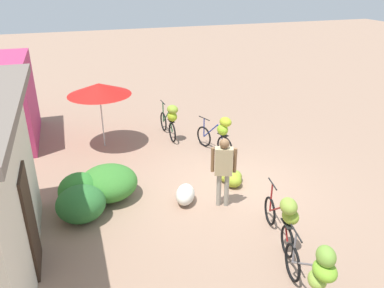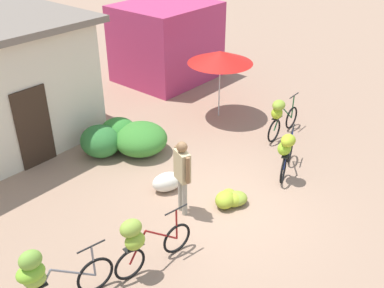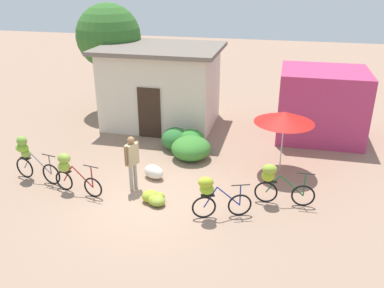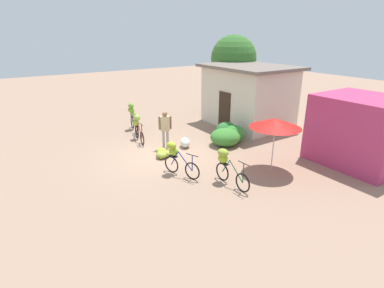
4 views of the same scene
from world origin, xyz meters
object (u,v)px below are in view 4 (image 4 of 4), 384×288
object	(u,v)px
shop_pink	(361,131)
bicycle_near_pile	(137,126)
bicycle_leftmost	(133,115)
bicycle_center_loaded	(176,156)
bicycle_by_shop	(227,164)
banana_pile_on_ground	(162,153)
building_low	(248,95)
person_vendor	(165,126)
produce_sack	(185,142)
market_umbrella	(275,123)
tree_behind_building	(233,59)

from	to	relation	value
shop_pink	bicycle_near_pile	world-z (taller)	shop_pink
bicycle_leftmost	bicycle_center_loaded	world-z (taller)	bicycle_leftmost
bicycle_by_shop	banana_pile_on_ground	xyz separation A→B (m)	(-3.29, -0.76, -0.57)
building_low	bicycle_center_loaded	bearing A→B (deg)	-62.82
bicycle_leftmost	banana_pile_on_ground	size ratio (longest dim) A/B	2.04
bicycle_center_loaded	person_vendor	distance (m)	2.77
building_low	bicycle_near_pile	world-z (taller)	building_low
building_low	person_vendor	bearing A→B (deg)	-81.68
produce_sack	bicycle_by_shop	bearing A→B (deg)	-10.11
market_umbrella	bicycle_center_loaded	xyz separation A→B (m)	(-1.67, -3.22, -1.13)
person_vendor	shop_pink	bearing A→B (deg)	45.17
building_low	bicycle_center_loaded	world-z (taller)	building_low
bicycle_near_pile	person_vendor	distance (m)	1.86
building_low	bicycle_near_pile	bearing A→B (deg)	-98.27
bicycle_by_shop	person_vendor	distance (m)	4.16
shop_pink	bicycle_by_shop	world-z (taller)	shop_pink
bicycle_near_pile	bicycle_by_shop	xyz separation A→B (m)	(5.88, 0.70, 0.01)
bicycle_center_loaded	person_vendor	world-z (taller)	person_vendor
bicycle_center_loaded	banana_pile_on_ground	distance (m)	1.85
produce_sack	tree_behind_building	bearing A→B (deg)	122.99
tree_behind_building	bicycle_by_shop	size ratio (longest dim) A/B	2.88
market_umbrella	person_vendor	xyz separation A→B (m)	(-4.25, -2.26, -0.81)
bicycle_leftmost	bicycle_center_loaded	size ratio (longest dim) A/B	1.13
bicycle_leftmost	produce_sack	world-z (taller)	bicycle_leftmost
tree_behind_building	banana_pile_on_ground	distance (m)	9.27
bicycle_near_pile	bicycle_by_shop	distance (m)	5.92
banana_pile_on_ground	building_low	bearing A→B (deg)	104.94
shop_pink	tree_behind_building	bearing A→B (deg)	172.49
tree_behind_building	person_vendor	size ratio (longest dim) A/B	2.83
bicycle_center_loaded	tree_behind_building	bearing A→B (deg)	128.14
bicycle_leftmost	banana_pile_on_ground	distance (m)	4.29
produce_sack	person_vendor	xyz separation A→B (m)	(-0.37, -0.80, 0.83)
bicycle_center_loaded	produce_sack	distance (m)	2.86
market_umbrella	bicycle_leftmost	size ratio (longest dim) A/B	1.17
building_low	bicycle_leftmost	distance (m)	6.39
shop_pink	tree_behind_building	distance (m)	9.47
market_umbrella	bicycle_by_shop	world-z (taller)	market_umbrella
bicycle_near_pile	produce_sack	bearing A→B (deg)	33.02
bicycle_near_pile	person_vendor	size ratio (longest dim) A/B	0.96
bicycle_near_pile	banana_pile_on_ground	size ratio (longest dim) A/B	1.94
shop_pink	bicycle_leftmost	world-z (taller)	shop_pink
building_low	bicycle_near_pile	distance (m)	6.39
tree_behind_building	produce_sack	size ratio (longest dim) A/B	6.89
bicycle_center_loaded	bicycle_leftmost	bearing A→B (deg)	172.14
shop_pink	produce_sack	bearing A→B (deg)	-137.20
produce_sack	market_umbrella	bearing A→B (deg)	20.68
tree_behind_building	bicycle_by_shop	world-z (taller)	tree_behind_building
building_low	bicycle_by_shop	world-z (taller)	building_low
market_umbrella	bicycle_near_pile	bearing A→B (deg)	-154.65
shop_pink	banana_pile_on_ground	world-z (taller)	shop_pink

